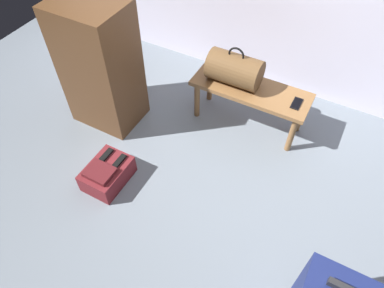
{
  "coord_description": "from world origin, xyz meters",
  "views": [
    {
      "loc": [
        0.37,
        -1.3,
        2.31
      ],
      "look_at": [
        -0.46,
        0.24,
        0.25
      ],
      "focal_mm": 32.55,
      "sensor_mm": 36.0,
      "label": 1
    }
  ],
  "objects_px": {
    "side_cabinet": "(100,67)",
    "backpack_maroon": "(107,173)",
    "bench": "(250,94)",
    "duffel_bag_brown": "(235,69)",
    "cell_phone": "(297,103)"
  },
  "relations": [
    {
      "from": "side_cabinet",
      "to": "backpack_maroon",
      "type": "bearing_deg",
      "value": -54.92
    },
    {
      "from": "bench",
      "to": "duffel_bag_brown",
      "type": "bearing_deg",
      "value": 180.0
    },
    {
      "from": "bench",
      "to": "backpack_maroon",
      "type": "relative_size",
      "value": 2.63
    },
    {
      "from": "bench",
      "to": "duffel_bag_brown",
      "type": "relative_size",
      "value": 2.27
    },
    {
      "from": "cell_phone",
      "to": "side_cabinet",
      "type": "height_order",
      "value": "side_cabinet"
    },
    {
      "from": "bench",
      "to": "cell_phone",
      "type": "relative_size",
      "value": 6.94
    },
    {
      "from": "duffel_bag_brown",
      "to": "side_cabinet",
      "type": "xyz_separation_m",
      "value": [
        -0.98,
        -0.5,
        0.01
      ]
    },
    {
      "from": "backpack_maroon",
      "to": "side_cabinet",
      "type": "xyz_separation_m",
      "value": [
        -0.43,
        0.62,
        0.46
      ]
    },
    {
      "from": "duffel_bag_brown",
      "to": "cell_phone",
      "type": "distance_m",
      "value": 0.57
    },
    {
      "from": "duffel_bag_brown",
      "to": "cell_phone",
      "type": "relative_size",
      "value": 3.06
    },
    {
      "from": "cell_phone",
      "to": "side_cabinet",
      "type": "relative_size",
      "value": 0.13
    },
    {
      "from": "side_cabinet",
      "to": "duffel_bag_brown",
      "type": "bearing_deg",
      "value": 27.25
    },
    {
      "from": "duffel_bag_brown",
      "to": "side_cabinet",
      "type": "bearing_deg",
      "value": -152.75
    },
    {
      "from": "duffel_bag_brown",
      "to": "backpack_maroon",
      "type": "distance_m",
      "value": 1.32
    },
    {
      "from": "duffel_bag_brown",
      "to": "backpack_maroon",
      "type": "height_order",
      "value": "duffel_bag_brown"
    }
  ]
}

